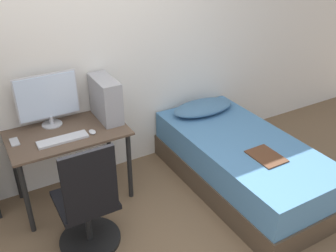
{
  "coord_description": "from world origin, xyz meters",
  "views": [
    {
      "loc": [
        -0.99,
        -1.76,
        2.36
      ],
      "look_at": [
        0.46,
        0.77,
        0.75
      ],
      "focal_mm": 40.0,
      "sensor_mm": 36.0,
      "label": 1
    }
  ],
  "objects_px": {
    "monitor": "(48,99)",
    "pc_tower": "(106,99)",
    "bed": "(241,163)",
    "keyboard": "(63,139)",
    "office_chair": "(88,210)"
  },
  "relations": [
    {
      "from": "monitor",
      "to": "pc_tower",
      "type": "height_order",
      "value": "monitor"
    },
    {
      "from": "bed",
      "to": "keyboard",
      "type": "bearing_deg",
      "value": 161.78
    },
    {
      "from": "office_chair",
      "to": "keyboard",
      "type": "xyz_separation_m",
      "value": [
        0.01,
        0.56,
        0.35
      ]
    },
    {
      "from": "office_chair",
      "to": "keyboard",
      "type": "height_order",
      "value": "office_chair"
    },
    {
      "from": "bed",
      "to": "pc_tower",
      "type": "relative_size",
      "value": 4.48
    },
    {
      "from": "keyboard",
      "to": "office_chair",
      "type": "bearing_deg",
      "value": -90.59
    },
    {
      "from": "pc_tower",
      "to": "keyboard",
      "type": "bearing_deg",
      "value": -157.49
    },
    {
      "from": "office_chair",
      "to": "pc_tower",
      "type": "bearing_deg",
      "value": 57.21
    },
    {
      "from": "keyboard",
      "to": "pc_tower",
      "type": "bearing_deg",
      "value": 22.51
    },
    {
      "from": "bed",
      "to": "keyboard",
      "type": "height_order",
      "value": "keyboard"
    },
    {
      "from": "pc_tower",
      "to": "bed",
      "type": "bearing_deg",
      "value": -33.37
    },
    {
      "from": "office_chair",
      "to": "monitor",
      "type": "height_order",
      "value": "monitor"
    },
    {
      "from": "monitor",
      "to": "office_chair",
      "type": "bearing_deg",
      "value": -90.03
    },
    {
      "from": "monitor",
      "to": "keyboard",
      "type": "relative_size",
      "value": 1.29
    },
    {
      "from": "office_chair",
      "to": "pc_tower",
      "type": "relative_size",
      "value": 2.36
    }
  ]
}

